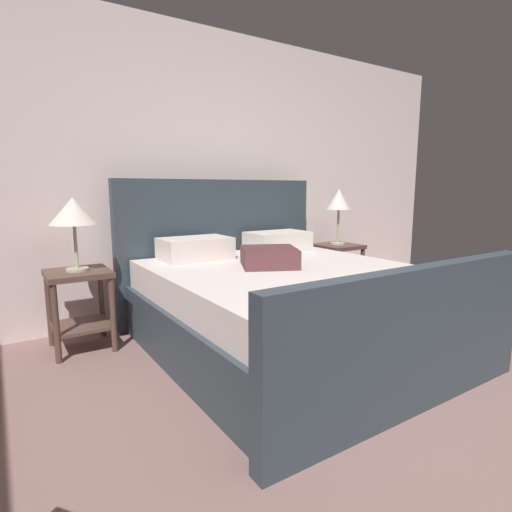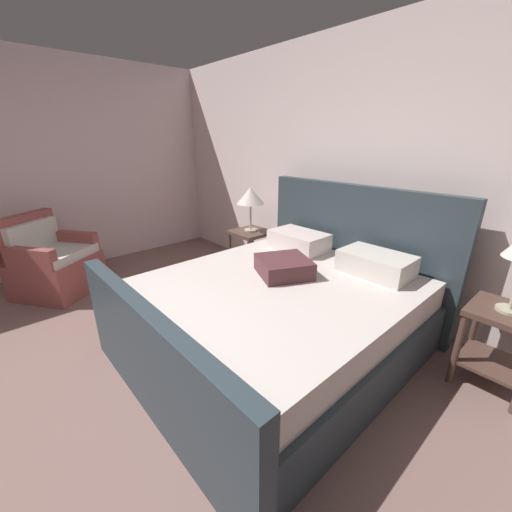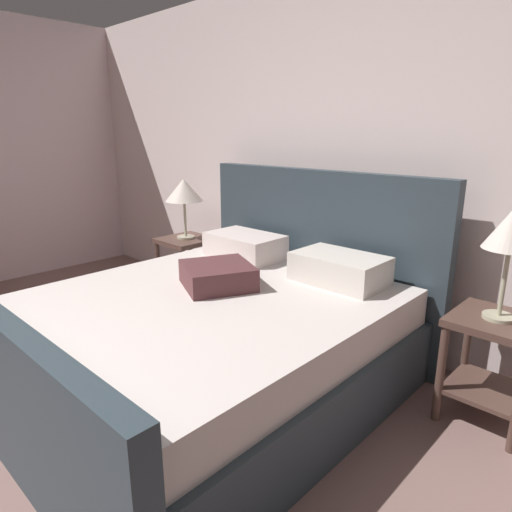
# 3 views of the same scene
# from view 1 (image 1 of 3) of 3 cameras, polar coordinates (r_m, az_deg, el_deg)

# --- Properties ---
(wall_back) EXTENTS (6.35, 0.12, 2.65)m
(wall_back) POSITION_cam_1_polar(r_m,az_deg,el_deg) (4.04, -7.54, 11.19)
(wall_back) COLOR silver
(wall_back) RESTS_ON ground
(bed) EXTENTS (1.99, 2.23, 1.28)m
(bed) POSITION_cam_1_polar(r_m,az_deg,el_deg) (3.10, 4.04, -6.37)
(bed) COLOR #303D45
(bed) RESTS_ON ground
(nightstand_right) EXTENTS (0.44, 0.44, 0.60)m
(nightstand_right) POSITION_cam_1_polar(r_m,az_deg,el_deg) (4.53, 11.23, -0.87)
(nightstand_right) COLOR brown
(nightstand_right) RESTS_ON ground
(table_lamp_right) EXTENTS (0.26, 0.26, 0.59)m
(table_lamp_right) POSITION_cam_1_polar(r_m,az_deg,el_deg) (4.46, 11.51, 7.52)
(table_lamp_right) COLOR #B7B293
(table_lamp_right) RESTS_ON nightstand_right
(nightstand_left) EXTENTS (0.44, 0.44, 0.60)m
(nightstand_left) POSITION_cam_1_polar(r_m,az_deg,el_deg) (3.32, -23.43, -5.24)
(nightstand_left) COLOR brown
(nightstand_left) RESTS_ON ground
(table_lamp_left) EXTENTS (0.33, 0.33, 0.53)m
(table_lamp_left) POSITION_cam_1_polar(r_m,az_deg,el_deg) (3.22, -24.15, 5.54)
(table_lamp_left) COLOR #B7B293
(table_lamp_left) RESTS_ON nightstand_left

